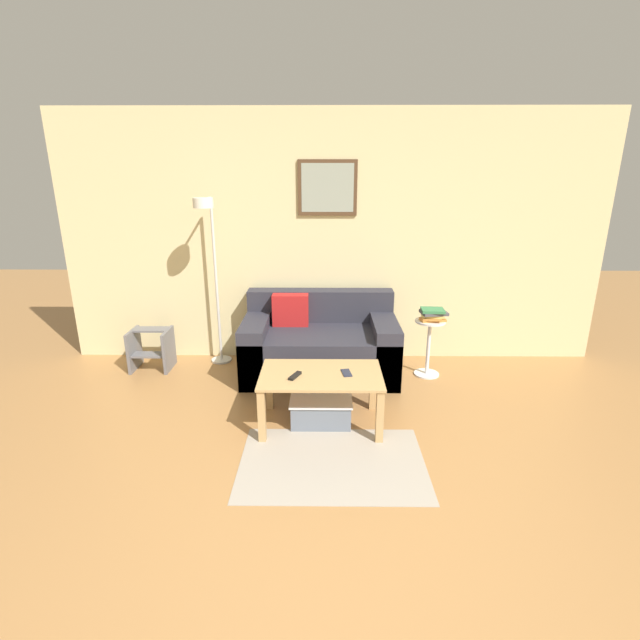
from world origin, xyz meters
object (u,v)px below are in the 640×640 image
at_px(book_stack, 433,314).
at_px(step_stool, 151,348).
at_px(storage_bin, 321,408).
at_px(floor_lamp, 210,253).
at_px(cell_phone, 346,373).
at_px(coffee_table, 321,383).
at_px(couch, 320,345).
at_px(side_table, 429,343).
at_px(remote_control, 295,376).

bearing_deg(book_stack, step_stool, 177.21).
height_order(book_stack, step_stool, book_stack).
distance_m(storage_bin, floor_lamp, 1.88).
bearing_deg(cell_phone, step_stool, 141.54).
xyz_separation_m(coffee_table, book_stack, (1.07, 0.95, 0.28)).
height_order(couch, side_table, couch).
relative_size(coffee_table, storage_bin, 1.93).
height_order(book_stack, cell_phone, book_stack).
height_order(storage_bin, side_table, side_table).
xyz_separation_m(side_table, remote_control, (-1.26, -1.03, 0.11)).
bearing_deg(storage_bin, step_stool, 149.24).
bearing_deg(remote_control, floor_lamp, 151.07).
relative_size(couch, side_table, 2.62).
height_order(storage_bin, remote_control, remote_control).
bearing_deg(step_stool, remote_control, -36.68).
relative_size(cell_phone, step_stool, 0.34).
bearing_deg(side_table, book_stack, -38.04).
bearing_deg(couch, book_stack, -3.36).
relative_size(couch, step_stool, 3.60).
relative_size(side_table, book_stack, 2.16).
xyz_separation_m(coffee_table, side_table, (1.06, 0.96, -0.02)).
bearing_deg(coffee_table, couch, 91.26).
bearing_deg(cell_phone, side_table, 38.73).
distance_m(couch, cell_phone, 1.04).
xyz_separation_m(book_stack, remote_control, (-1.27, -1.02, -0.19)).
bearing_deg(remote_control, side_table, 63.94).
relative_size(floor_lamp, remote_control, 11.48).
bearing_deg(floor_lamp, cell_phone, -41.18).
bearing_deg(book_stack, coffee_table, -138.35).
bearing_deg(floor_lamp, remote_control, -53.52).
height_order(storage_bin, book_stack, book_stack).
bearing_deg(remote_control, step_stool, 167.91).
height_order(side_table, remote_control, side_table).
relative_size(coffee_table, remote_control, 6.37).
distance_m(coffee_table, book_stack, 1.46).
bearing_deg(coffee_table, step_stool, 148.08).
distance_m(remote_control, step_stool, 1.95).
bearing_deg(step_stool, book_stack, -2.79).
xyz_separation_m(floor_lamp, step_stool, (-0.66, -0.04, -0.98)).
height_order(side_table, cell_phone, side_table).
distance_m(coffee_table, remote_control, 0.23).
bearing_deg(book_stack, couch, 176.64).
bearing_deg(side_table, step_stool, 177.44).
bearing_deg(couch, step_stool, 177.57).
height_order(couch, step_stool, couch).
bearing_deg(cell_phone, floor_lamp, 129.37).
height_order(storage_bin, cell_phone, cell_phone).
bearing_deg(cell_phone, storage_bin, 159.35).
bearing_deg(side_table, cell_phone, -131.83).
bearing_deg(side_table, couch, 177.24).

